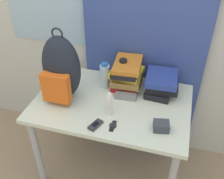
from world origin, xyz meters
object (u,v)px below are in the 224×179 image
at_px(sunglasses_case, 126,96).
at_px(sunscreen_bottle, 109,105).
at_px(backpack, 61,70).
at_px(book_stack_center, 161,84).
at_px(water_bottle, 105,75).
at_px(cell_phone, 96,125).
at_px(wristwatch, 113,126).
at_px(camera_pouch, 161,126).
at_px(sports_bottle, 123,74).
at_px(book_stack_left, 127,74).

bearing_deg(sunglasses_case, sunscreen_bottle, -107.89).
bearing_deg(backpack, book_stack_center, 19.89).
bearing_deg(backpack, water_bottle, 40.43).
xyz_separation_m(backpack, cell_phone, (0.31, -0.23, -0.21)).
bearing_deg(water_bottle, cell_phone, -80.32).
distance_m(water_bottle, wristwatch, 0.45).
height_order(water_bottle, wristwatch, water_bottle).
height_order(sunscreen_bottle, camera_pouch, sunscreen_bottle).
bearing_deg(backpack, sunscreen_bottle, -14.73).
distance_m(water_bottle, sports_bottle, 0.13).
relative_size(book_stack_left, sunglasses_case, 1.94).
height_order(sports_bottle, wristwatch, sports_bottle).
bearing_deg(sunscreen_bottle, sports_bottle, 89.51).
height_order(sunscreen_bottle, sunglasses_case, sunscreen_bottle).
height_order(book_stack_center, sunglasses_case, book_stack_center).
height_order(book_stack_center, wristwatch, book_stack_center).
bearing_deg(water_bottle, book_stack_left, 15.28).
bearing_deg(sunscreen_bottle, backpack, 165.27).
bearing_deg(backpack, wristwatch, -25.75).
distance_m(backpack, wristwatch, 0.51).
distance_m(cell_phone, wristwatch, 0.11).
distance_m(book_stack_left, camera_pouch, 0.50).
xyz_separation_m(sports_bottle, cell_phone, (-0.05, -0.47, -0.10)).
xyz_separation_m(backpack, book_stack_left, (0.39, 0.24, -0.11)).
height_order(sunglasses_case, wristwatch, sunglasses_case).
bearing_deg(sunglasses_case, backpack, -167.33).
bearing_deg(book_stack_left, book_stack_center, -2.31).
xyz_separation_m(book_stack_center, wristwatch, (-0.23, -0.43, -0.07)).
relative_size(book_stack_left, camera_pouch, 2.78).
bearing_deg(camera_pouch, backpack, 168.23).
xyz_separation_m(book_stack_left, sunscreen_bottle, (-0.03, -0.34, -0.03)).
distance_m(cell_phone, sunglasses_case, 0.34).
relative_size(sports_bottle, wristwatch, 2.31).
bearing_deg(sunglasses_case, wristwatch, -91.58).
bearing_deg(sports_bottle, book_stack_center, -1.27).
relative_size(camera_pouch, wristwatch, 1.11).
bearing_deg(camera_pouch, book_stack_left, 128.47).
height_order(camera_pouch, wristwatch, camera_pouch).
bearing_deg(camera_pouch, book_stack_center, 98.12).
bearing_deg(book_stack_center, wristwatch, -118.23).
xyz_separation_m(book_stack_left, sunglasses_case, (0.03, -0.15, -0.09)).
xyz_separation_m(book_stack_center, sports_bottle, (-0.28, 0.01, 0.03)).
relative_size(backpack, sunglasses_case, 3.32).
relative_size(water_bottle, sunglasses_case, 1.26).
distance_m(water_bottle, sunglasses_case, 0.23).
relative_size(water_bottle, camera_pouch, 1.80).
height_order(backpack, camera_pouch, backpack).
bearing_deg(sports_bottle, sunscreen_bottle, -90.49).
xyz_separation_m(camera_pouch, wristwatch, (-0.29, -0.05, -0.02)).
bearing_deg(book_stack_left, sunglasses_case, -78.15).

